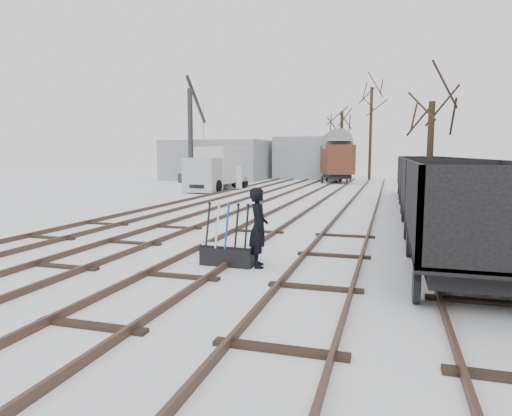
{
  "coord_description": "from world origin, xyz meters",
  "views": [
    {
      "loc": [
        4.38,
        -8.78,
        2.68
      ],
      "look_at": [
        0.85,
        3.08,
        1.2
      ],
      "focal_mm": 32.0,
      "sensor_mm": 36.0,
      "label": 1
    }
  ],
  "objects_px": {
    "worker": "(258,227)",
    "ground_frame": "(227,254)",
    "crane": "(192,155)",
    "freight_wagon_a": "(469,235)",
    "panel_van": "(232,177)",
    "box_van_wagon": "(337,158)",
    "lorry": "(218,168)"
  },
  "relations": [
    {
      "from": "ground_frame",
      "to": "worker",
      "type": "relative_size",
      "value": 0.79
    },
    {
      "from": "freight_wagon_a",
      "to": "panel_van",
      "type": "xyz_separation_m",
      "value": [
        -13.57,
        23.11,
        -0.07
      ]
    },
    {
      "from": "worker",
      "to": "ground_frame",
      "type": "bearing_deg",
      "value": 77.72
    },
    {
      "from": "ground_frame",
      "to": "box_van_wagon",
      "type": "xyz_separation_m",
      "value": [
        -1.14,
        32.44,
        1.95
      ]
    },
    {
      "from": "freight_wagon_a",
      "to": "box_van_wagon",
      "type": "xyz_separation_m",
      "value": [
        -6.48,
        32.12,
        1.28
      ]
    },
    {
      "from": "box_van_wagon",
      "to": "crane",
      "type": "relative_size",
      "value": 0.57
    },
    {
      "from": "worker",
      "to": "freight_wagon_a",
      "type": "xyz_separation_m",
      "value": [
        4.59,
        0.22,
        0.01
      ]
    },
    {
      "from": "worker",
      "to": "panel_van",
      "type": "xyz_separation_m",
      "value": [
        -8.98,
        23.33,
        -0.06
      ]
    },
    {
      "from": "ground_frame",
      "to": "panel_van",
      "type": "xyz_separation_m",
      "value": [
        -8.23,
        23.43,
        0.6
      ]
    },
    {
      "from": "box_van_wagon",
      "to": "panel_van",
      "type": "height_order",
      "value": "box_van_wagon"
    },
    {
      "from": "crane",
      "to": "box_van_wagon",
      "type": "bearing_deg",
      "value": 7.88
    },
    {
      "from": "lorry",
      "to": "box_van_wagon",
      "type": "bearing_deg",
      "value": 60.28
    },
    {
      "from": "box_van_wagon",
      "to": "freight_wagon_a",
      "type": "bearing_deg",
      "value": -94.71
    },
    {
      "from": "lorry",
      "to": "panel_van",
      "type": "distance_m",
      "value": 2.47
    },
    {
      "from": "worker",
      "to": "lorry",
      "type": "height_order",
      "value": "lorry"
    },
    {
      "from": "ground_frame",
      "to": "crane",
      "type": "bearing_deg",
      "value": 118.78
    },
    {
      "from": "worker",
      "to": "panel_van",
      "type": "bearing_deg",
      "value": 1.18
    },
    {
      "from": "panel_van",
      "to": "crane",
      "type": "distance_m",
      "value": 8.4
    },
    {
      "from": "ground_frame",
      "to": "lorry",
      "type": "height_order",
      "value": "lorry"
    },
    {
      "from": "ground_frame",
      "to": "freight_wagon_a",
      "type": "bearing_deg",
      "value": 6.24
    },
    {
      "from": "freight_wagon_a",
      "to": "panel_van",
      "type": "distance_m",
      "value": 26.8
    },
    {
      "from": "ground_frame",
      "to": "crane",
      "type": "xyz_separation_m",
      "value": [
        -14.17,
        29.13,
        2.27
      ]
    },
    {
      "from": "freight_wagon_a",
      "to": "crane",
      "type": "distance_m",
      "value": 34.84
    },
    {
      "from": "worker",
      "to": "panel_van",
      "type": "height_order",
      "value": "worker"
    },
    {
      "from": "worker",
      "to": "box_van_wagon",
      "type": "height_order",
      "value": "box_van_wagon"
    },
    {
      "from": "freight_wagon_a",
      "to": "crane",
      "type": "xyz_separation_m",
      "value": [
        -19.52,
        28.82,
        1.59
      ]
    },
    {
      "from": "ground_frame",
      "to": "worker",
      "type": "distance_m",
      "value": 1.01
    },
    {
      "from": "freight_wagon_a",
      "to": "ground_frame",
      "type": "bearing_deg",
      "value": -176.6
    },
    {
      "from": "freight_wagon_a",
      "to": "worker",
      "type": "bearing_deg",
      "value": -177.29
    },
    {
      "from": "ground_frame",
      "to": "freight_wagon_a",
      "type": "height_order",
      "value": "freight_wagon_a"
    },
    {
      "from": "worker",
      "to": "crane",
      "type": "relative_size",
      "value": 0.19
    },
    {
      "from": "ground_frame",
      "to": "box_van_wagon",
      "type": "relative_size",
      "value": 0.27
    }
  ]
}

